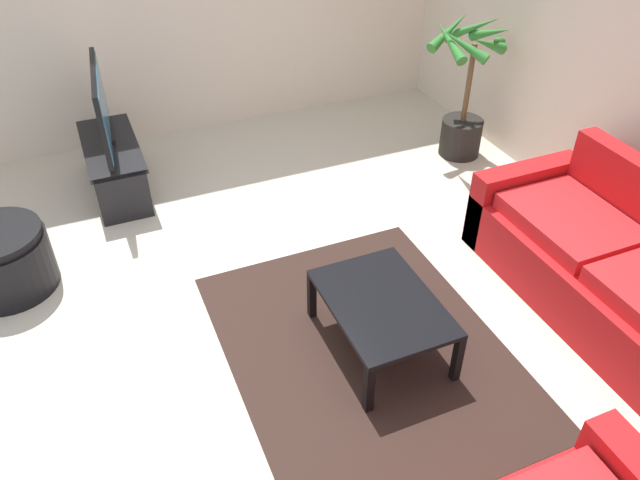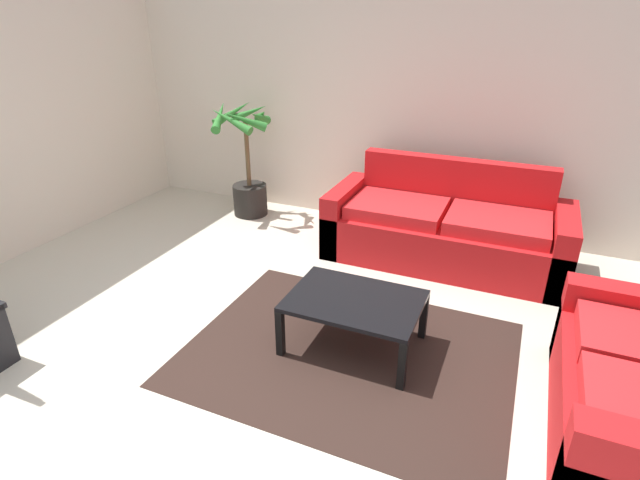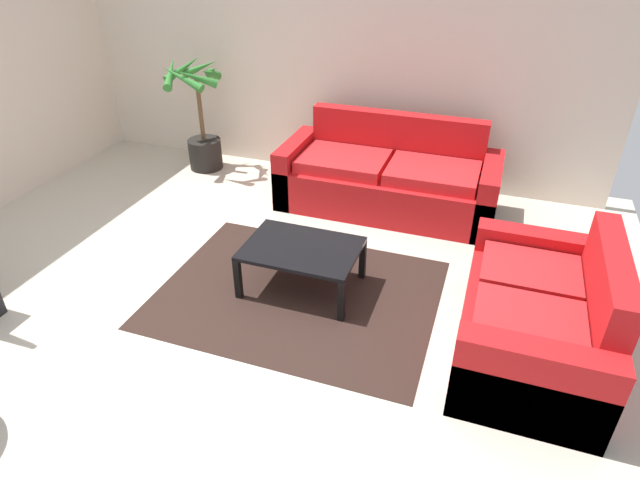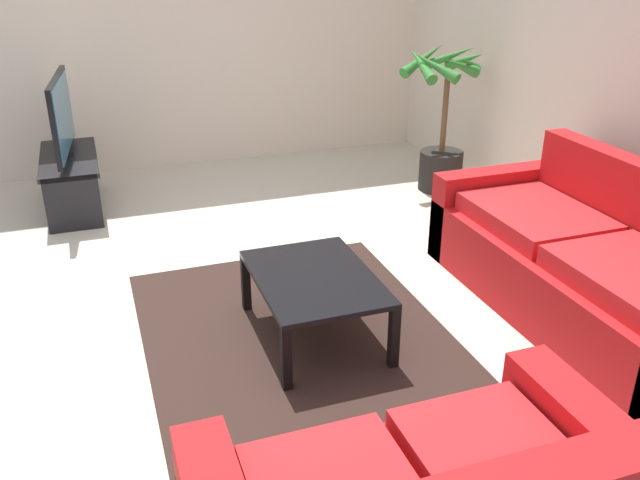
# 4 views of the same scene
# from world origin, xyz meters

# --- Properties ---
(ground_plane) EXTENTS (6.60, 6.60, 0.00)m
(ground_plane) POSITION_xyz_m (0.00, 0.00, 0.00)
(ground_plane) COLOR beige
(wall_back) EXTENTS (6.00, 0.06, 2.70)m
(wall_back) POSITION_xyz_m (0.00, 3.00, 1.35)
(wall_back) COLOR beige
(wall_back) RESTS_ON ground
(wall_left) EXTENTS (0.06, 6.00, 2.70)m
(wall_left) POSITION_xyz_m (-3.00, 0.00, 1.35)
(wall_left) COLOR beige
(wall_left) RESTS_ON ground
(couch_main) EXTENTS (2.17, 0.90, 0.90)m
(couch_main) POSITION_xyz_m (0.83, 2.28, 0.30)
(couch_main) COLOR red
(couch_main) RESTS_ON ground
(tv_stand) EXTENTS (1.10, 0.45, 0.45)m
(tv_stand) POSITION_xyz_m (-2.08, -0.60, 0.30)
(tv_stand) COLOR black
(tv_stand) RESTS_ON ground
(tv) EXTENTS (1.09, 0.14, 0.65)m
(tv) POSITION_xyz_m (-2.08, -0.59, 0.79)
(tv) COLOR black
(tv) RESTS_ON tv_stand
(coffee_table) EXTENTS (0.90, 0.64, 0.39)m
(coffee_table) POSITION_xyz_m (0.51, 0.67, 0.34)
(coffee_table) COLOR black
(coffee_table) RESTS_ON ground
(area_rug) EXTENTS (2.20, 1.70, 0.01)m
(area_rug) POSITION_xyz_m (0.51, 0.57, 0.00)
(area_rug) COLOR black
(area_rug) RESTS_ON ground
(potted_palm) EXTENTS (0.74, 0.73, 1.28)m
(potted_palm) POSITION_xyz_m (-1.46, 2.54, 0.54)
(potted_palm) COLOR black
(potted_palm) RESTS_ON ground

